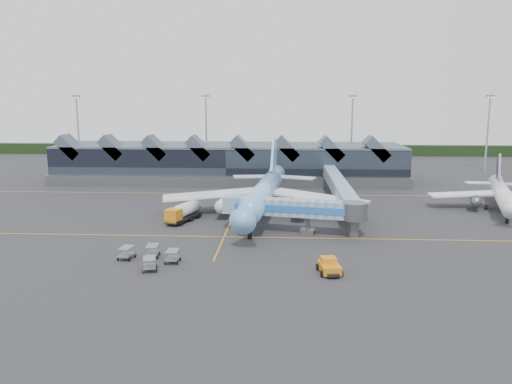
# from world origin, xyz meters

# --- Properties ---
(ground) EXTENTS (260.00, 260.00, 0.00)m
(ground) POSITION_xyz_m (0.00, 0.00, 0.00)
(ground) COLOR #2C2C2E
(ground) RESTS_ON ground
(taxi_stripes) EXTENTS (120.00, 60.00, 0.01)m
(taxi_stripes) POSITION_xyz_m (0.00, 10.00, 0.01)
(taxi_stripes) COLOR #C68417
(taxi_stripes) RESTS_ON ground
(tree_line_far) EXTENTS (260.00, 4.00, 4.00)m
(tree_line_far) POSITION_xyz_m (0.00, 110.00, 2.00)
(tree_line_far) COLOR black
(tree_line_far) RESTS_ON ground
(terminal) EXTENTS (90.00, 22.25, 12.52)m
(terminal) POSITION_xyz_m (-5.07, 47.35, 4.88)
(terminal) COLOR black
(terminal) RESTS_ON ground
(light_masts) EXTENTS (132.40, 42.56, 22.45)m
(light_masts) POSITION_xyz_m (21.00, 62.80, 12.49)
(light_masts) COLOR #9A9CA3
(light_masts) RESTS_ON ground
(main_airliner) EXTENTS (38.82, 44.84, 14.39)m
(main_airliner) POSITION_xyz_m (5.62, 7.77, 4.23)
(main_airliner) COLOR #77A7F1
(main_airliner) RESTS_ON ground
(regional_jet) EXTENTS (26.13, 29.25, 10.25)m
(regional_jet) POSITION_xyz_m (51.46, 13.84, 3.25)
(regional_jet) COLOR white
(regional_jet) RESTS_ON ground
(jet_bridge) EXTENTS (22.95, 7.67, 5.63)m
(jet_bridge) POSITION_xyz_m (12.23, -5.44, 3.98)
(jet_bridge) COLOR #6986AF
(jet_bridge) RESTS_ON ground
(fuel_truck) EXTENTS (5.28, 9.49, 3.22)m
(fuel_truck) POSITION_xyz_m (-8.16, 1.89, 1.80)
(fuel_truck) COLOR black
(fuel_truck) RESTS_ON ground
(pushback_tug) EXTENTS (3.15, 4.47, 1.86)m
(pushback_tug) POSITION_xyz_m (15.00, -23.82, 0.84)
(pushback_tug) COLOR #C87712
(pushback_tug) RESTS_ON ground
(baggage_carts) EXTENTS (8.37, 8.08, 1.68)m
(baggage_carts) POSITION_xyz_m (-8.25, -20.93, 0.94)
(baggage_carts) COLOR gray
(baggage_carts) RESTS_ON ground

